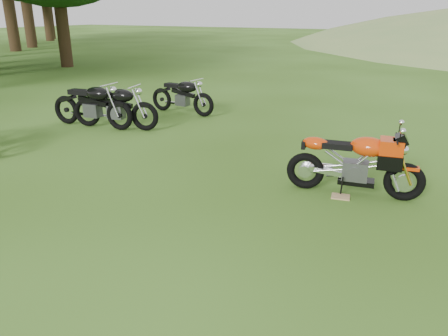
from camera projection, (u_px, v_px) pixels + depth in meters
The scene contains 7 objects.
ground at pixel (209, 232), 5.25m from camera, with size 120.00×120.00×0.00m, color #2C4E10.
treeline at pixel (46, 54), 26.52m from camera, with size 28.00×32.00×14.00m, color black, non-canonical shape.
sport_motorcycle at pixel (355, 158), 6.14m from camera, with size 1.82×0.46×1.09m, color red, non-canonical shape.
plywood_board at pixel (341, 197), 6.21m from camera, with size 0.26×0.20×0.02m, color tan.
vintage_moto_b at pixel (91, 104), 9.77m from camera, with size 2.06×0.48×1.08m, color black, non-canonical shape.
vintage_moto_c at pixel (182, 95), 11.08m from camera, with size 1.85×0.43×0.97m, color black, non-canonical shape.
vintage_moto_d at pixel (115, 105), 9.65m from camera, with size 2.00×0.46×1.05m, color black, non-canonical shape.
Camera 1 is at (2.35, -4.04, 2.51)m, focal length 35.00 mm.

